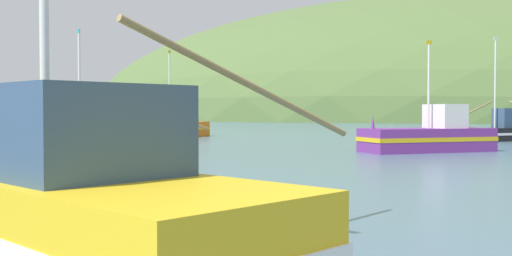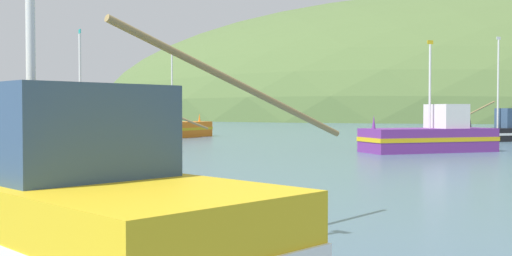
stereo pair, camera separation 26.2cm
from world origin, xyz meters
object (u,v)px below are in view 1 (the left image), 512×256
at_px(fishing_boat_brown, 77,141).
at_px(fishing_boat_black, 501,131).
at_px(fishing_boat_orange, 169,127).
at_px(fishing_boat_yellow, 49,215).
at_px(fishing_boat_purple, 429,137).

xyz_separation_m(fishing_boat_brown, fishing_boat_black, (22.65, 19.83, 0.07)).
distance_m(fishing_boat_orange, fishing_boat_yellow, 41.53).
height_order(fishing_boat_orange, fishing_boat_black, fishing_boat_black).
bearing_deg(fishing_boat_purple, fishing_boat_yellow, 44.83).
height_order(fishing_boat_purple, fishing_boat_orange, fishing_boat_orange).
relative_size(fishing_boat_purple, fishing_boat_brown, 0.72).
height_order(fishing_boat_yellow, fishing_boat_black, fishing_boat_black).
xyz_separation_m(fishing_boat_orange, fishing_boat_yellow, (14.20, -39.03, 0.01)).
height_order(fishing_boat_orange, fishing_boat_yellow, fishing_boat_orange).
distance_m(fishing_boat_brown, fishing_boat_black, 30.10).
bearing_deg(fishing_boat_orange, fishing_boat_black, -72.98).
relative_size(fishing_boat_purple, fishing_boat_orange, 0.88).
xyz_separation_m(fishing_boat_purple, fishing_boat_brown, (-17.17, -6.71, -0.14)).
xyz_separation_m(fishing_boat_brown, fishing_boat_yellow, (11.47, -20.14, 0.19)).
xyz_separation_m(fishing_boat_yellow, fishing_boat_black, (11.18, 39.97, -0.13)).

